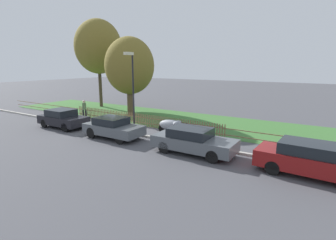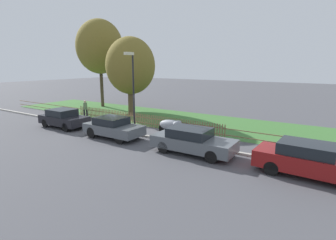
{
  "view_description": "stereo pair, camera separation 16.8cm",
  "coord_description": "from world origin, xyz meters",
  "px_view_note": "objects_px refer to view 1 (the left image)",
  "views": [
    {
      "loc": [
        12.0,
        -12.56,
        4.47
      ],
      "look_at": [
        3.51,
        0.83,
        1.1
      ],
      "focal_mm": 28.0,
      "sensor_mm": 36.0,
      "label": 1
    },
    {
      "loc": [
        12.14,
        -12.47,
        4.47
      ],
      "look_at": [
        3.51,
        0.83,
        1.1
      ],
      "focal_mm": 28.0,
      "sensor_mm": 36.0,
      "label": 2
    }
  ],
  "objects_px": {
    "street_lamp": "(132,82)",
    "parked_car_red_compact": "(311,159)",
    "parked_car_black_saloon": "(113,127)",
    "pedestrian_near_fence": "(84,108)",
    "parked_car_navy_estate": "(193,141)",
    "tree_nearest_kerb": "(98,47)",
    "parked_car_silver_hatchback": "(63,118)",
    "covered_motorcycle": "(172,125)",
    "tree_behind_motorcycle": "(130,66)"
  },
  "relations": [
    {
      "from": "parked_car_red_compact",
      "to": "covered_motorcycle",
      "type": "distance_m",
      "value": 8.51
    },
    {
      "from": "parked_car_silver_hatchback",
      "to": "parked_car_black_saloon",
      "type": "distance_m",
      "value": 5.03
    },
    {
      "from": "parked_car_red_compact",
      "to": "street_lamp",
      "type": "bearing_deg",
      "value": 173.64
    },
    {
      "from": "parked_car_black_saloon",
      "to": "parked_car_red_compact",
      "type": "relative_size",
      "value": 0.87
    },
    {
      "from": "pedestrian_near_fence",
      "to": "parked_car_red_compact",
      "type": "bearing_deg",
      "value": 122.57
    },
    {
      "from": "parked_car_red_compact",
      "to": "tree_nearest_kerb",
      "type": "xyz_separation_m",
      "value": [
        -20.71,
        8.31,
        5.56
      ]
    },
    {
      "from": "covered_motorcycle",
      "to": "tree_nearest_kerb",
      "type": "height_order",
      "value": "tree_nearest_kerb"
    },
    {
      "from": "parked_car_red_compact",
      "to": "tree_behind_motorcycle",
      "type": "xyz_separation_m",
      "value": [
        -14.63,
        6.07,
        3.62
      ]
    },
    {
      "from": "parked_car_silver_hatchback",
      "to": "parked_car_red_compact",
      "type": "xyz_separation_m",
      "value": [
        15.81,
        0.04,
        0.04
      ]
    },
    {
      "from": "tree_nearest_kerb",
      "to": "pedestrian_near_fence",
      "type": "distance_m",
      "value": 8.39
    },
    {
      "from": "parked_car_silver_hatchback",
      "to": "tree_nearest_kerb",
      "type": "xyz_separation_m",
      "value": [
        -4.9,
        8.36,
        5.6
      ]
    },
    {
      "from": "street_lamp",
      "to": "tree_behind_motorcycle",
      "type": "bearing_deg",
      "value": 131.79
    },
    {
      "from": "parked_car_navy_estate",
      "to": "parked_car_red_compact",
      "type": "xyz_separation_m",
      "value": [
        5.3,
        0.07,
        0.03
      ]
    },
    {
      "from": "tree_behind_motorcycle",
      "to": "tree_nearest_kerb",
      "type": "bearing_deg",
      "value": 159.77
    },
    {
      "from": "street_lamp",
      "to": "parked_car_red_compact",
      "type": "bearing_deg",
      "value": -8.65
    },
    {
      "from": "parked_car_silver_hatchback",
      "to": "covered_motorcycle",
      "type": "distance_m",
      "value": 8.1
    },
    {
      "from": "pedestrian_near_fence",
      "to": "street_lamp",
      "type": "height_order",
      "value": "street_lamp"
    },
    {
      "from": "parked_car_black_saloon",
      "to": "pedestrian_near_fence",
      "type": "bearing_deg",
      "value": 153.51
    },
    {
      "from": "parked_car_silver_hatchback",
      "to": "pedestrian_near_fence",
      "type": "height_order",
      "value": "pedestrian_near_fence"
    },
    {
      "from": "tree_nearest_kerb",
      "to": "parked_car_silver_hatchback",
      "type": "bearing_deg",
      "value": -59.61
    },
    {
      "from": "tree_nearest_kerb",
      "to": "pedestrian_near_fence",
      "type": "height_order",
      "value": "tree_nearest_kerb"
    },
    {
      "from": "parked_car_navy_estate",
      "to": "tree_nearest_kerb",
      "type": "xyz_separation_m",
      "value": [
        -15.41,
        8.38,
        5.59
      ]
    },
    {
      "from": "parked_car_navy_estate",
      "to": "tree_behind_motorcycle",
      "type": "distance_m",
      "value": 11.75
    },
    {
      "from": "parked_car_black_saloon",
      "to": "parked_car_navy_estate",
      "type": "distance_m",
      "value": 5.48
    },
    {
      "from": "parked_car_black_saloon",
      "to": "covered_motorcycle",
      "type": "relative_size",
      "value": 1.91
    },
    {
      "from": "parked_car_silver_hatchback",
      "to": "street_lamp",
      "type": "relative_size",
      "value": 0.72
    },
    {
      "from": "tree_behind_motorcycle",
      "to": "pedestrian_near_fence",
      "type": "distance_m",
      "value": 5.25
    },
    {
      "from": "parked_car_red_compact",
      "to": "covered_motorcycle",
      "type": "height_order",
      "value": "parked_car_red_compact"
    },
    {
      "from": "parked_car_red_compact",
      "to": "street_lamp",
      "type": "height_order",
      "value": "street_lamp"
    },
    {
      "from": "parked_car_navy_estate",
      "to": "pedestrian_near_fence",
      "type": "distance_m",
      "value": 12.2
    },
    {
      "from": "tree_nearest_kerb",
      "to": "covered_motorcycle",
      "type": "bearing_deg",
      "value": -24.78
    },
    {
      "from": "parked_car_silver_hatchback",
      "to": "covered_motorcycle",
      "type": "bearing_deg",
      "value": 17.53
    },
    {
      "from": "covered_motorcycle",
      "to": "tree_behind_motorcycle",
      "type": "height_order",
      "value": "tree_behind_motorcycle"
    },
    {
      "from": "covered_motorcycle",
      "to": "tree_behind_motorcycle",
      "type": "relative_size",
      "value": 0.29
    },
    {
      "from": "parked_car_silver_hatchback",
      "to": "parked_car_black_saloon",
      "type": "bearing_deg",
      "value": -1.88
    },
    {
      "from": "parked_car_navy_estate",
      "to": "pedestrian_near_fence",
      "type": "height_order",
      "value": "pedestrian_near_fence"
    },
    {
      "from": "parked_car_silver_hatchback",
      "to": "tree_nearest_kerb",
      "type": "height_order",
      "value": "tree_nearest_kerb"
    },
    {
      "from": "covered_motorcycle",
      "to": "tree_behind_motorcycle",
      "type": "distance_m",
      "value": 8.3
    },
    {
      "from": "covered_motorcycle",
      "to": "parked_car_black_saloon",
      "type": "bearing_deg",
      "value": -135.06
    },
    {
      "from": "parked_car_silver_hatchback",
      "to": "tree_behind_motorcycle",
      "type": "distance_m",
      "value": 7.22
    },
    {
      "from": "tree_behind_motorcycle",
      "to": "parked_car_black_saloon",
      "type": "bearing_deg",
      "value": -58.2
    },
    {
      "from": "parked_car_silver_hatchback",
      "to": "parked_car_navy_estate",
      "type": "height_order",
      "value": "parked_car_navy_estate"
    },
    {
      "from": "tree_nearest_kerb",
      "to": "parked_car_navy_estate",
      "type": "bearing_deg",
      "value": -28.53
    },
    {
      "from": "pedestrian_near_fence",
      "to": "street_lamp",
      "type": "distance_m",
      "value": 7.04
    },
    {
      "from": "street_lamp",
      "to": "parked_car_navy_estate",
      "type": "bearing_deg",
      "value": -17.5
    },
    {
      "from": "covered_motorcycle",
      "to": "tree_behind_motorcycle",
      "type": "bearing_deg",
      "value": 151.35
    },
    {
      "from": "parked_car_navy_estate",
      "to": "parked_car_black_saloon",
      "type": "bearing_deg",
      "value": -179.82
    },
    {
      "from": "parked_car_red_compact",
      "to": "parked_car_black_saloon",
      "type": "bearing_deg",
      "value": -176.97
    },
    {
      "from": "parked_car_black_saloon",
      "to": "tree_behind_motorcycle",
      "type": "distance_m",
      "value": 8.17
    },
    {
      "from": "parked_car_black_saloon",
      "to": "parked_car_navy_estate",
      "type": "relative_size",
      "value": 0.89
    }
  ]
}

